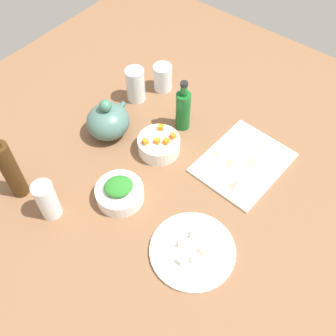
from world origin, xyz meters
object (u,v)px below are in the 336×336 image
(drinking_glass_1, at_px, (163,78))
(bowl_greens, at_px, (120,193))
(cutting_board, at_px, (243,163))
(bowl_carrots, at_px, (159,145))
(drinking_glass_0, at_px, (47,200))
(bottle_1, at_px, (10,169))
(teapot, at_px, (108,121))
(plate_tofu, at_px, (192,251))
(bottle_0, at_px, (183,109))
(drinking_glass_2, at_px, (135,85))

(drinking_glass_1, bearing_deg, bowl_greens, -155.76)
(cutting_board, distance_m, bowl_greens, 0.44)
(bowl_carrots, bearing_deg, drinking_glass_0, 165.74)
(cutting_board, distance_m, bottle_1, 0.76)
(teapot, bearing_deg, plate_tofu, -110.43)
(plate_tofu, height_order, bowl_carrots, bowl_carrots)
(cutting_board, relative_size, drinking_glass_0, 2.20)
(plate_tofu, relative_size, bowl_carrots, 1.73)
(bowl_greens, height_order, bottle_0, bottle_0)
(teapot, distance_m, drinking_glass_1, 0.31)
(plate_tofu, height_order, bottle_1, bottle_1)
(bowl_carrots, relative_size, drinking_glass_0, 1.03)
(bottle_0, xyz_separation_m, drinking_glass_2, (0.00, 0.23, -0.02))
(cutting_board, xyz_separation_m, bowl_greens, (-0.37, 0.24, 0.02))
(cutting_board, height_order, plate_tofu, plate_tofu)
(teapot, relative_size, drinking_glass_2, 1.25)
(cutting_board, distance_m, bowl_carrots, 0.30)
(bottle_1, bearing_deg, cutting_board, -42.77)
(drinking_glass_0, distance_m, drinking_glass_1, 0.68)
(cutting_board, bearing_deg, bottle_0, 87.65)
(bowl_carrots, height_order, teapot, teapot)
(bottle_0, xyz_separation_m, bottle_1, (-0.56, 0.24, 0.04))
(bowl_greens, relative_size, drinking_glass_2, 1.12)
(bowl_greens, xyz_separation_m, bowl_carrots, (0.23, 0.03, 0.00))
(plate_tofu, height_order, bowl_greens, bowl_greens)
(teapot, bearing_deg, bowl_greens, -129.85)
(teapot, bearing_deg, cutting_board, -68.47)
(teapot, height_order, drinking_glass_0, teapot)
(plate_tofu, xyz_separation_m, bowl_greens, (0.01, 0.30, 0.02))
(bowl_greens, distance_m, drinking_glass_0, 0.22)
(bowl_greens, distance_m, teapot, 0.29)
(plate_tofu, xyz_separation_m, drinking_glass_1, (0.50, 0.52, 0.05))
(bowl_carrots, relative_size, bottle_1, 0.54)
(cutting_board, height_order, teapot, teapot)
(bottle_1, xyz_separation_m, drinking_glass_2, (0.57, -0.01, -0.05))
(plate_tofu, bearing_deg, drinking_glass_1, 45.90)
(bowl_greens, distance_m, drinking_glass_2, 0.47)
(teapot, relative_size, drinking_glass_0, 1.21)
(plate_tofu, xyz_separation_m, bottle_1, (-0.18, 0.57, 0.11))
(bottle_1, height_order, drinking_glass_1, bottle_1)
(drinking_glass_2, bearing_deg, cutting_board, -91.83)
(teapot, bearing_deg, drinking_glass_0, -165.85)
(teapot, height_order, bottle_0, bottle_0)
(bowl_carrots, distance_m, drinking_glass_1, 0.33)
(teapot, height_order, drinking_glass_2, teapot)
(bowl_carrots, relative_size, drinking_glass_2, 1.07)
(bowl_greens, xyz_separation_m, teapot, (0.19, 0.22, 0.04))
(drinking_glass_2, bearing_deg, plate_tofu, -124.82)
(bowl_greens, relative_size, bottle_0, 0.74)
(drinking_glass_0, height_order, drinking_glass_2, drinking_glass_0)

